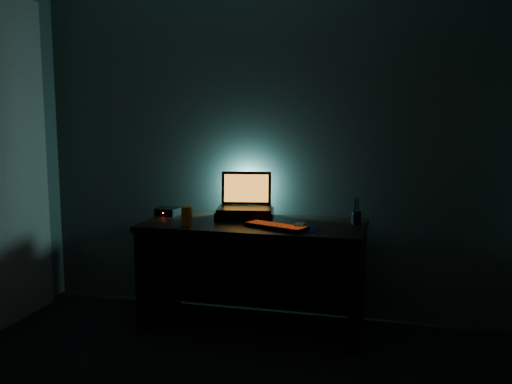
# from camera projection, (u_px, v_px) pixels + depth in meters

# --- Properties ---
(room) EXTENTS (3.50, 4.00, 2.50)m
(room) POSITION_uv_depth(u_px,v_px,m) (150.00, 175.00, 2.26)
(room) COLOR black
(room) RESTS_ON ground
(desk) EXTENTS (1.50, 0.70, 0.75)m
(desk) POSITION_uv_depth(u_px,v_px,m) (256.00, 257.00, 3.97)
(desk) COLOR black
(desk) RESTS_ON ground
(curtain) EXTENTS (0.06, 0.65, 2.30)m
(curtain) POSITION_uv_depth(u_px,v_px,m) (15.00, 161.00, 4.06)
(curtain) COLOR beige
(curtain) RESTS_ON ground
(riser) EXTENTS (0.45, 0.37, 0.06)m
(riser) POSITION_uv_depth(u_px,v_px,m) (245.00, 214.00, 4.03)
(riser) COLOR black
(riser) RESTS_ON desk
(laptop) EXTENTS (0.42, 0.35, 0.26)m
(laptop) POSITION_uv_depth(u_px,v_px,m) (245.00, 200.00, 4.07)
(laptop) COLOR black
(laptop) RESTS_ON riser
(keyboard) EXTENTS (0.44, 0.28, 0.03)m
(keyboard) POSITION_uv_depth(u_px,v_px,m) (276.00, 226.00, 3.69)
(keyboard) COLOR black
(keyboard) RESTS_ON desk
(mousepad) EXTENTS (0.22, 0.21, 0.00)m
(mousepad) POSITION_uv_depth(u_px,v_px,m) (300.00, 229.00, 3.66)
(mousepad) COLOR navy
(mousepad) RESTS_ON desk
(mouse) EXTENTS (0.06, 0.10, 0.03)m
(mouse) POSITION_uv_depth(u_px,v_px,m) (300.00, 226.00, 3.66)
(mouse) COLOR gray
(mouse) RESTS_ON mousepad
(pen_cup) EXTENTS (0.06, 0.06, 0.09)m
(pen_cup) POSITION_uv_depth(u_px,v_px,m) (356.00, 218.00, 3.82)
(pen_cup) COLOR black
(pen_cup) RESTS_ON desk
(juice_glass) EXTENTS (0.09, 0.09, 0.13)m
(juice_glass) POSITION_uv_depth(u_px,v_px,m) (187.00, 216.00, 3.77)
(juice_glass) COLOR orange
(juice_glass) RESTS_ON desk
(router) EXTENTS (0.17, 0.14, 0.05)m
(router) POSITION_uv_depth(u_px,v_px,m) (168.00, 212.00, 4.15)
(router) COLOR black
(router) RESTS_ON desk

